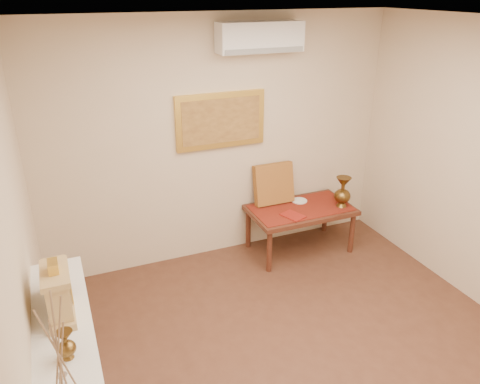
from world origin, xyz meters
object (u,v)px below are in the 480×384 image
low_table (301,213)px  wooden_chest (56,279)px  white_vase (64,380)px  brass_urn_tall (343,189)px  mantel_clock (59,293)px

low_table → wooden_chest: bearing=-153.5°
white_vase → wooden_chest: (-0.02, 1.31, -0.33)m
white_vase → brass_urn_tall: bearing=38.7°
wooden_chest → brass_urn_tall: bearing=20.8°
brass_urn_tall → low_table: bearing=162.6°
mantel_clock → wooden_chest: bearing=91.9°
mantel_clock → low_table: bearing=30.8°
wooden_chest → low_table: bearing=26.5°
brass_urn_tall → wooden_chest: (-3.13, -1.19, 0.33)m
brass_urn_tall → low_table: brass_urn_tall is taller
mantel_clock → wooden_chest: mantel_clock is taller
white_vase → brass_urn_tall: 4.04m
brass_urn_tall → white_vase: bearing=-141.3°
mantel_clock → brass_urn_tall: bearing=24.8°
brass_urn_tall → wooden_chest: bearing=-159.2°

